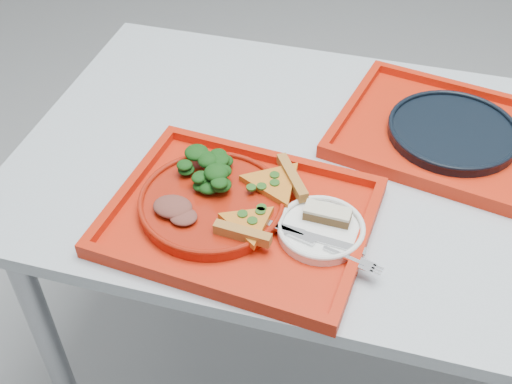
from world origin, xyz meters
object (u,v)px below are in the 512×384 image
(tray_main, at_px, (240,220))
(tray_far, at_px, (451,138))
(dessert_bar, at_px, (327,214))
(navy_plate, at_px, (453,132))
(dinner_plate, at_px, (212,204))

(tray_main, distance_m, tray_far, 0.49)
(tray_far, bearing_deg, dessert_bar, -111.02)
(tray_main, xyz_separation_m, navy_plate, (0.35, 0.34, 0.01))
(navy_plate, bearing_deg, tray_main, -135.76)
(tray_main, height_order, dinner_plate, dinner_plate)
(dinner_plate, bearing_deg, tray_far, 39.22)
(tray_far, xyz_separation_m, navy_plate, (0.00, 0.00, 0.01))
(dessert_bar, bearing_deg, tray_main, -168.41)
(dinner_plate, bearing_deg, tray_main, -10.30)
(tray_far, relative_size, navy_plate, 1.73)
(tray_main, bearing_deg, tray_far, 49.48)
(dinner_plate, xyz_separation_m, navy_plate, (0.40, 0.33, -0.00))
(dinner_plate, distance_m, navy_plate, 0.52)
(tray_far, height_order, navy_plate, navy_plate)
(dinner_plate, xyz_separation_m, dessert_bar, (0.21, 0.01, 0.02))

